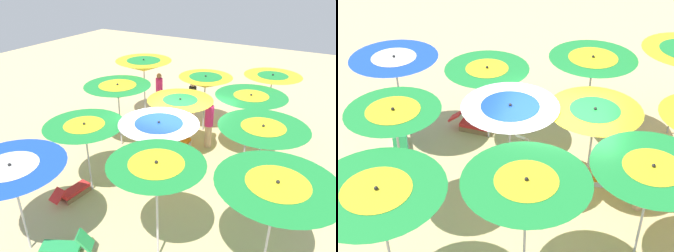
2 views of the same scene
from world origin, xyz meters
The scene contains 21 objects.
ground centered at (0.00, 0.00, -0.02)m, with size 36.94×36.94×0.04m, color #D1B57F.
beach_umbrella_0 centered at (2.48, 3.29, 2.22)m, with size 2.27×2.27×2.43m.
beach_umbrella_1 centered at (0.21, 2.44, 2.09)m, with size 2.22×2.22×2.35m.
beach_umbrella_2 centered at (-1.86, 1.52, 2.07)m, with size 2.22×2.22×2.28m.
beach_umbrella_3 centered at (-3.94, 1.67, 2.16)m, with size 2.02×2.02×2.38m.
beach_umbrella_4 centered at (3.14, 1.17, 2.31)m, with size 1.92×1.92×2.54m.
beach_umbrella_5 centered at (1.03, -0.05, 1.96)m, with size 2.13×2.13×2.20m.
beach_umbrella_6 centered at (-0.75, -0.35, 1.93)m, with size 2.05×2.05×2.17m.
beach_umbrella_7 centered at (-3.02, -0.50, 1.98)m, with size 1.97×1.97×2.24m.
beach_umbrella_8 centered at (4.36, -1.52, 2.06)m, with size 2.24×2.24×2.30m.
beach_umbrella_9 centered at (2.00, -1.75, 1.92)m, with size 2.12×2.12×2.15m.
beach_umbrella_10 centered at (-0.53, -2.59, 2.04)m, with size 2.23×2.23×2.31m.
beach_umbrella_11 centered at (-2.76, -3.02, 2.30)m, with size 2.18×2.18×2.57m.
lounger_0 centered at (4.09, -0.67, 0.21)m, with size 0.85×1.21×0.64m.
lounger_1 centered at (2.53, -1.97, 0.19)m, with size 1.21×0.46×0.50m.
lounger_2 centered at (1.11, -0.91, 0.19)m, with size 0.59×1.20×0.53m.
lounger_3 centered at (-1.42, -0.52, 0.19)m, with size 1.21×0.43×0.57m.
beachgoer_0 centered at (-3.76, -2.93, 0.91)m, with size 0.30×0.30×1.73m.
beachgoer_1 centered at (-1.94, 0.16, 0.94)m, with size 0.30×0.30×1.78m.
beachgoer_2 centered at (-3.48, -1.22, 0.92)m, with size 0.30×0.30×1.75m.
beach_ball centered at (-1.35, -3.59, 0.15)m, with size 0.30×0.30×0.30m, color red.
Camera 1 is at (7.51, 3.91, 5.84)m, focal length 34.66 mm.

